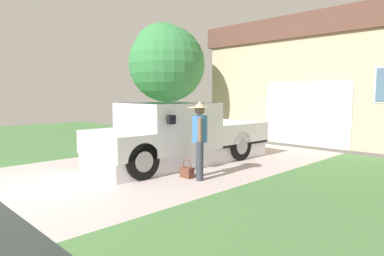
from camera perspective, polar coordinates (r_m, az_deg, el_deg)
The scene contains 6 objects.
pickup_truck at distance 8.77m, azimuth -3.50°, elevation -1.41°, with size 2.16×5.10×1.61m.
person_with_hat at distance 7.22m, azimuth 1.30°, elevation -1.09°, with size 0.52×0.52×1.66m.
handbag at distance 7.42m, azimuth -0.84°, elevation -7.41°, with size 0.29×0.17×0.41m.
house_with_garage at distance 15.05m, azimuth 23.23°, elevation 7.31°, with size 9.18×5.53×4.66m.
front_yard_tree at distance 14.18m, azimuth -4.45°, elevation 11.21°, with size 3.18×3.09×4.77m.
wheeled_trash_bin at distance 14.03m, azimuth -2.06°, elevation 0.59°, with size 0.60×0.72×1.04m.
Camera 1 is at (6.58, -1.60, 1.81)m, focal length 31.50 mm.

